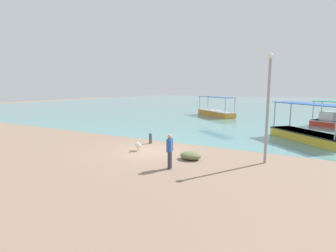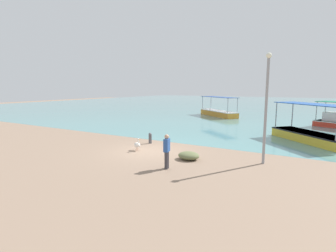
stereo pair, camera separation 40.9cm
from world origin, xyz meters
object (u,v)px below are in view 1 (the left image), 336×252
at_px(fishing_boat_far_left, 308,134).
at_px(net_pile, 191,155).
at_px(lamp_post, 268,103).
at_px(fishing_boat_near_left, 216,112).
at_px(pelican, 138,145).
at_px(fisherman_standing, 170,150).
at_px(mooring_bollard, 150,138).

height_order(fishing_boat_far_left, net_pile, fishing_boat_far_left).
bearing_deg(fishing_boat_far_left, lamp_post, -104.08).
height_order(fishing_boat_near_left, net_pile, fishing_boat_near_left).
distance_m(fishing_boat_near_left, lamp_post, 22.34).
bearing_deg(pelican, net_pile, -3.05).
height_order(fishing_boat_near_left, fisherman_standing, fishing_boat_near_left).
bearing_deg(fishing_boat_far_left, mooring_bollard, -146.93).
height_order(pelican, lamp_post, lamp_post).
xyz_separation_m(mooring_bollard, net_pile, (4.12, -2.34, -0.19)).
xyz_separation_m(fishing_boat_far_left, mooring_bollard, (-9.63, -6.27, -0.12)).
relative_size(pelican, fisherman_standing, 0.47).
bearing_deg(mooring_bollard, fishing_boat_near_left, 95.29).
xyz_separation_m(fisherman_standing, net_pile, (0.20, 2.01, -0.70)).
bearing_deg(fishing_boat_far_left, fishing_boat_near_left, 131.93).
xyz_separation_m(lamp_post, net_pile, (-3.66, -1.25, -2.93)).
height_order(fishing_boat_far_left, mooring_bollard, fishing_boat_far_left).
bearing_deg(lamp_post, fishing_boat_near_left, 115.46).
height_order(lamp_post, mooring_bollard, lamp_post).
bearing_deg(net_pile, lamp_post, 18.82).
xyz_separation_m(fishing_boat_far_left, pelican, (-9.15, -8.41, -0.15)).
xyz_separation_m(pelican, lamp_post, (7.30, 1.05, 2.77)).
bearing_deg(fisherman_standing, lamp_post, 40.10).
bearing_deg(fishing_boat_far_left, pelican, -137.40).
height_order(lamp_post, net_pile, lamp_post).
height_order(fishing_boat_far_left, pelican, fishing_boat_far_left).
distance_m(lamp_post, net_pile, 4.86).
distance_m(fishing_boat_far_left, fishing_boat_near_left, 17.03).
xyz_separation_m(fishing_boat_far_left, net_pile, (-5.51, -8.60, -0.31)).
distance_m(fishing_boat_far_left, lamp_post, 8.02).
relative_size(fishing_boat_far_left, fishing_boat_near_left, 0.87).
height_order(fishing_boat_far_left, lamp_post, lamp_post).
bearing_deg(pelican, lamp_post, 8.22).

